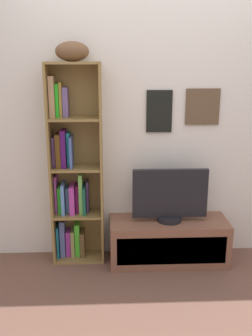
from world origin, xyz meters
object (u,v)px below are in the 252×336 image
Objects in this scene: bookshelf at (72,174)px; tv_stand at (168,241)px; football at (72,51)px; television at (170,196)px.

tv_stand is at bearing -7.32° from bookshelf.
football reaches higher than tv_stand.
football reaches higher than television.
television is (0.86, -0.11, -0.18)m from bookshelf.
television is (0.81, -0.08, -1.22)m from football.
tv_stand is 0.43m from television.
football is (0.04, -0.03, 1.04)m from bookshelf.
football is 0.26× the size of tv_stand.
tv_stand is (0.81, -0.08, -1.65)m from football.
bookshelf is 2.68× the size of television.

